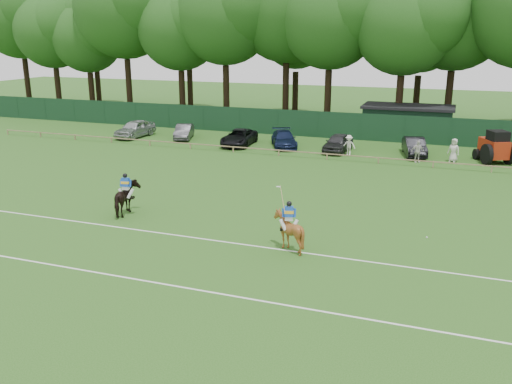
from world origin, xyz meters
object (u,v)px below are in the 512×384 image
at_px(horse_dark, 127,199).
at_px(spectator_right, 454,150).
at_px(estate_black, 414,147).
at_px(horse_chestnut, 289,231).
at_px(sedan_navy, 284,139).
at_px(spectator_left, 349,145).
at_px(polo_ball, 427,237).
at_px(tractor, 495,147).
at_px(sedan_silver, 135,129).
at_px(utility_shed, 407,121).
at_px(suv_black, 239,137).
at_px(spectator_mid, 417,151).
at_px(hatch_grey, 338,143).
at_px(sedan_grey, 184,132).

relative_size(horse_dark, spectator_right, 1.17).
xyz_separation_m(horse_dark, estate_black, (13.60, 20.90, -0.17)).
relative_size(horse_chestnut, sedan_navy, 0.38).
xyz_separation_m(spectator_left, polo_ball, (7.13, -17.43, -0.77)).
bearing_deg(sedan_navy, horse_dark, -120.92).
bearing_deg(tractor, spectator_right, 170.52).
xyz_separation_m(sedan_silver, utility_shed, (24.44, 8.87, 0.72)).
height_order(suv_black, tractor, tractor).
distance_m(spectator_left, spectator_right, 8.07).
xyz_separation_m(horse_dark, spectator_mid, (13.99, 18.47, -0.05)).
distance_m(sedan_silver, tractor, 31.72).
bearing_deg(suv_black, horse_chestnut, -67.17).
distance_m(hatch_grey, polo_ball, 20.19).
bearing_deg(horse_chestnut, spectator_left, -102.03).
relative_size(sedan_silver, utility_shed, 0.57).
bearing_deg(hatch_grey, sedan_grey, -178.14).
bearing_deg(horse_dark, spectator_mid, -139.31).
height_order(spectator_left, utility_shed, utility_shed).
bearing_deg(sedan_navy, spectator_mid, -34.53).
distance_m(sedan_grey, estate_black, 21.01).
xyz_separation_m(horse_chestnut, estate_black, (3.85, 22.68, -0.17)).
height_order(sedan_silver, suv_black, sedan_silver).
bearing_deg(polo_ball, suv_black, 133.31).
xyz_separation_m(polo_ball, tractor, (3.87, 18.53, 1.14)).
xyz_separation_m(spectator_mid, spectator_right, (2.62, 1.15, 0.06)).
bearing_deg(horse_chestnut, sedan_silver, -60.35).
bearing_deg(horse_chestnut, hatch_grey, -99.31).
bearing_deg(polo_ball, horse_chestnut, -148.32).
distance_m(spectator_right, polo_ball, 17.79).
distance_m(horse_chestnut, sedan_navy, 23.53).
relative_size(horse_chestnut, suv_black, 0.36).
bearing_deg(spectator_mid, sedan_grey, 150.24).
xyz_separation_m(estate_black, tractor, (5.94, -0.49, 0.46)).
distance_m(spectator_mid, utility_shed, 10.75).
xyz_separation_m(suv_black, tractor, (20.91, 0.46, 0.49)).
xyz_separation_m(sedan_grey, polo_ball, (23.08, -19.20, -0.63)).
bearing_deg(utility_shed, horse_chestnut, -94.66).
bearing_deg(spectator_right, spectator_left, -156.53).
relative_size(horse_dark, suv_black, 0.42).
xyz_separation_m(spectator_right, tractor, (2.93, 0.79, 0.28)).
height_order(hatch_grey, spectator_right, spectator_right).
bearing_deg(spectator_left, sedan_grey, 173.75).
xyz_separation_m(estate_black, polo_ball, (2.07, -19.03, -0.68)).
bearing_deg(sedan_silver, hatch_grey, 4.53).
bearing_deg(estate_black, polo_ball, -96.19).
relative_size(estate_black, spectator_left, 2.69).
bearing_deg(spectator_right, horse_chestnut, -86.50).
distance_m(sedan_navy, spectator_left, 6.10).
bearing_deg(spectator_right, horse_dark, -108.98).
relative_size(sedan_grey, suv_black, 0.81).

